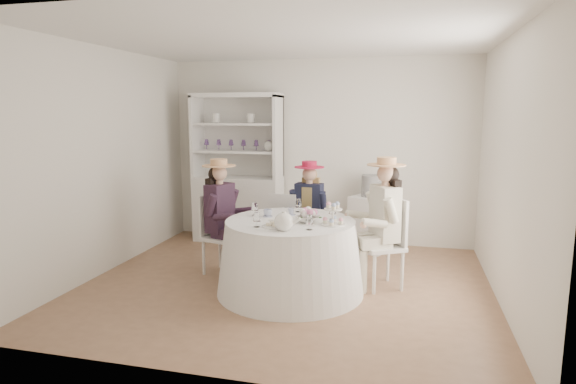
# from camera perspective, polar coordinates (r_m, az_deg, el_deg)

# --- Properties ---
(ground) EXTENTS (4.50, 4.50, 0.00)m
(ground) POSITION_cam_1_polar(r_m,az_deg,el_deg) (5.55, -0.26, -10.92)
(ground) COLOR brown
(ground) RESTS_ON ground
(ceiling) EXTENTS (4.50, 4.50, 0.00)m
(ceiling) POSITION_cam_1_polar(r_m,az_deg,el_deg) (5.26, -0.28, 17.84)
(ceiling) COLOR white
(ceiling) RESTS_ON wall_back
(wall_back) EXTENTS (4.50, 0.00, 4.50)m
(wall_back) POSITION_cam_1_polar(r_m,az_deg,el_deg) (7.18, 3.70, 4.78)
(wall_back) COLOR white
(wall_back) RESTS_ON ground
(wall_front) EXTENTS (4.50, 0.00, 4.50)m
(wall_front) POSITION_cam_1_polar(r_m,az_deg,el_deg) (3.36, -8.75, -0.66)
(wall_front) COLOR white
(wall_front) RESTS_ON ground
(wall_left) EXTENTS (0.00, 4.50, 4.50)m
(wall_left) POSITION_cam_1_polar(r_m,az_deg,el_deg) (6.19, -20.93, 3.43)
(wall_left) COLOR white
(wall_left) RESTS_ON ground
(wall_right) EXTENTS (0.00, 4.50, 4.50)m
(wall_right) POSITION_cam_1_polar(r_m,az_deg,el_deg) (5.17, 24.71, 2.11)
(wall_right) COLOR white
(wall_right) RESTS_ON ground
(tea_table) EXTENTS (1.58, 1.58, 0.79)m
(tea_table) POSITION_cam_1_polar(r_m,az_deg,el_deg) (5.23, 0.27, -7.65)
(tea_table) COLOR white
(tea_table) RESTS_ON ground
(hutch) EXTENTS (1.48, 0.95, 2.20)m
(hutch) POSITION_cam_1_polar(r_m,az_deg,el_deg) (7.27, -5.87, 0.31)
(hutch) COLOR silver
(hutch) RESTS_ON ground
(side_table) EXTENTS (0.66, 0.66, 0.77)m
(side_table) POSITION_cam_1_polar(r_m,az_deg,el_deg) (6.89, 9.83, -3.68)
(side_table) COLOR silver
(side_table) RESTS_ON ground
(hatbox) EXTENTS (0.38, 0.38, 0.30)m
(hatbox) POSITION_cam_1_polar(r_m,az_deg,el_deg) (6.79, 9.96, 0.72)
(hatbox) COLOR black
(hatbox) RESTS_ON side_table
(guest_left) EXTENTS (0.56, 0.53, 1.39)m
(guest_left) POSITION_cam_1_polar(r_m,az_deg,el_deg) (5.78, -7.88, -2.11)
(guest_left) COLOR silver
(guest_left) RESTS_ON ground
(guest_mid) EXTENTS (0.49, 0.51, 1.32)m
(guest_mid) POSITION_cam_1_polar(r_m,az_deg,el_deg) (6.11, 2.45, -1.72)
(guest_mid) COLOR silver
(guest_mid) RESTS_ON ground
(guest_right) EXTENTS (0.62, 0.57, 1.46)m
(guest_right) POSITION_cam_1_polar(r_m,az_deg,el_deg) (5.35, 11.16, -2.73)
(guest_right) COLOR silver
(guest_right) RESTS_ON ground
(spare_chair) EXTENTS (0.38, 0.38, 0.91)m
(spare_chair) POSITION_cam_1_polar(r_m,az_deg,el_deg) (6.25, -0.46, -3.92)
(spare_chair) COLOR silver
(spare_chair) RESTS_ON ground
(teacup_a) EXTENTS (0.10, 0.10, 0.07)m
(teacup_a) POSITION_cam_1_polar(r_m,az_deg,el_deg) (5.29, -2.43, -2.55)
(teacup_a) COLOR white
(teacup_a) RESTS_ON tea_table
(teacup_b) EXTENTS (0.09, 0.09, 0.07)m
(teacup_b) POSITION_cam_1_polar(r_m,az_deg,el_deg) (5.37, 0.38, -2.42)
(teacup_b) COLOR white
(teacup_b) RESTS_ON tea_table
(teacup_c) EXTENTS (0.11, 0.11, 0.07)m
(teacup_c) POSITION_cam_1_polar(r_m,az_deg,el_deg) (5.27, 3.14, -2.64)
(teacup_c) COLOR white
(teacup_c) RESTS_ON tea_table
(flower_bowl) EXTENTS (0.28, 0.28, 0.06)m
(flower_bowl) POSITION_cam_1_polar(r_m,az_deg,el_deg) (5.02, 2.35, -3.30)
(flower_bowl) COLOR white
(flower_bowl) RESTS_ON tea_table
(flower_arrangement) EXTENTS (0.19, 0.18, 0.07)m
(flower_arrangement) POSITION_cam_1_polar(r_m,az_deg,el_deg) (5.06, 2.53, -2.52)
(flower_arrangement) COLOR pink
(flower_arrangement) RESTS_ON tea_table
(table_teapot) EXTENTS (0.27, 0.19, 0.20)m
(table_teapot) POSITION_cam_1_polar(r_m,az_deg,el_deg) (4.67, -0.47, -3.57)
(table_teapot) COLOR white
(table_teapot) RESTS_ON tea_table
(sandwich_plate) EXTENTS (0.24, 0.24, 0.05)m
(sandwich_plate) POSITION_cam_1_polar(r_m,az_deg,el_deg) (4.84, -1.70, -3.98)
(sandwich_plate) COLOR white
(sandwich_plate) RESTS_ON tea_table
(cupcake_stand) EXTENTS (0.24, 0.24, 0.23)m
(cupcake_stand) POSITION_cam_1_polar(r_m,az_deg,el_deg) (4.92, 5.36, -2.95)
(cupcake_stand) COLOR white
(cupcake_stand) RESTS_ON tea_table
(stemware_set) EXTENTS (0.94, 0.91, 0.15)m
(stemware_set) POSITION_cam_1_polar(r_m,az_deg,el_deg) (5.11, 0.27, -2.56)
(stemware_set) COLOR white
(stemware_set) RESTS_ON tea_table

